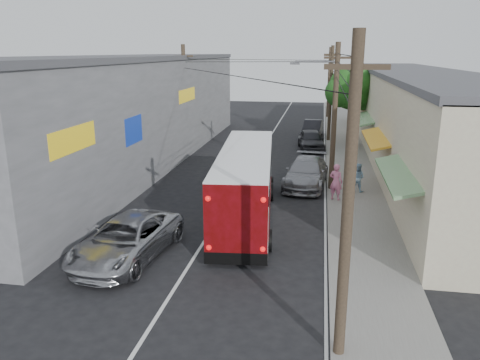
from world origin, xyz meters
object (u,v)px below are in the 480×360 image
Objects in this scene: coach_bus at (246,183)px; parked_suv at (306,173)px; jeepney at (127,239)px; pedestrian_far at (358,177)px; parked_car_mid at (311,140)px; parked_car_far at (313,128)px; pedestrian_near at (336,182)px.

parked_suv is (2.61, 5.74, -0.86)m from coach_bus.
jeepney is 3.55× the size of pedestrian_far.
parked_car_mid is (0.00, 10.52, -0.01)m from parked_suv.
parked_car_far is at bearing 95.17° from parked_suv.
jeepney is at bearing 67.95° from pedestrian_near.
jeepney is 11.44m from pedestrian_near.
parked_car_mid is at bearing -61.95° from pedestrian_near.
pedestrian_near reaches higher than parked_car_mid.
parked_car_far is 17.69m from pedestrian_far.
parked_car_far is (0.00, 16.45, -0.05)m from parked_suv.
jeepney is at bearing -113.99° from parked_car_mid.
pedestrian_near is (7.83, 8.33, 0.30)m from jeepney.
coach_bus reaches higher than parked_car_mid.
parked_suv is (6.23, 11.08, 0.02)m from jeepney.
pedestrian_near is (1.60, -13.26, 0.29)m from parked_car_mid.
jeepney is 12.71m from parked_suv.
coach_bus is at bearing 62.50° from jeepney.
parked_suv is 10.52m from parked_car_mid.
pedestrian_near reaches higher than jeepney.
jeepney is 28.23m from parked_car_far.
coach_bus is 22.36m from parked_car_far.
parked_suv reaches higher than parked_car_far.
pedestrian_far is at bearing -103.77° from pedestrian_near.
pedestrian_near reaches higher than pedestrian_far.
pedestrian_near is at bearing -54.62° from parked_suv.
parked_suv reaches higher than jeepney.
jeepney is 1.01× the size of parked_suv.
parked_suv is 1.19× the size of parked_car_mid.
pedestrian_near is at bearing 83.12° from pedestrian_far.
pedestrian_near is 2.13m from pedestrian_far.
parked_car_far is at bearing -64.06° from pedestrian_near.
parked_suv is at bearing 60.03° from coach_bus.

